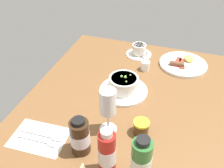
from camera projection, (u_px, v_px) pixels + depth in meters
ground_plane at (124, 109)px, 104.71cm from camera, size 110.00×84.00×3.00cm
porridge_bowl at (124, 85)px, 109.31cm from camera, size 20.96×20.96×8.25cm
cutlery_setting at (40, 138)px, 90.25cm from camera, size 14.66×20.09×0.90cm
coffee_cup at (139, 50)px, 135.29cm from camera, size 13.47×13.47×6.03cm
creamer_jug at (145, 66)px, 123.86cm from camera, size 5.41×4.47×5.18cm
wine_glass at (108, 104)px, 86.45cm from camera, size 6.49×6.49×18.12cm
jam_jar at (141, 127)px, 90.85cm from camera, size 5.79×5.79×5.45cm
sauce_bottle_brown at (80, 137)px, 82.28cm from camera, size 6.53×6.53×14.33cm
sauce_bottle_red at (107, 153)px, 74.86cm from camera, size 5.39×5.39×18.18cm
sauce_bottle_green at (141, 162)px, 72.53cm from camera, size 6.06×6.06×18.11cm
breakfast_plate at (183, 64)px, 127.90cm from camera, size 23.57×23.57×3.70cm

